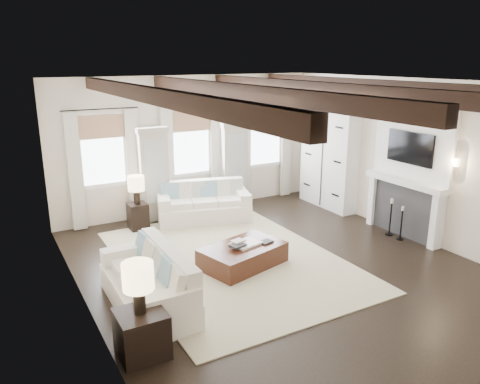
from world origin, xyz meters
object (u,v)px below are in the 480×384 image
sofa_back (203,204)px  ottoman (243,256)px  side_table_front (142,334)px  sofa_left (151,284)px  side_table_back (138,217)px

sofa_back → ottoman: (-0.46, -2.61, -0.17)m
sofa_back → side_table_front: size_ratio=3.81×
sofa_left → side_table_back: (0.82, 3.25, -0.06)m
sofa_back → ottoman: bearing=-99.9°
side_table_front → side_table_back: bearing=73.0°
side_table_front → side_table_back: 4.54m
sofa_left → ottoman: 1.95m
sofa_left → side_table_front: sofa_left is taller
ottoman → side_table_front: size_ratio=2.48×
sofa_back → side_table_front: 5.10m
side_table_back → sofa_back: bearing=-3.7°
side_table_back → sofa_left: bearing=-104.2°
sofa_back → ottoman: 2.66m
sofa_back → side_table_back: bearing=176.3°
ottoman → side_table_back: 2.90m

